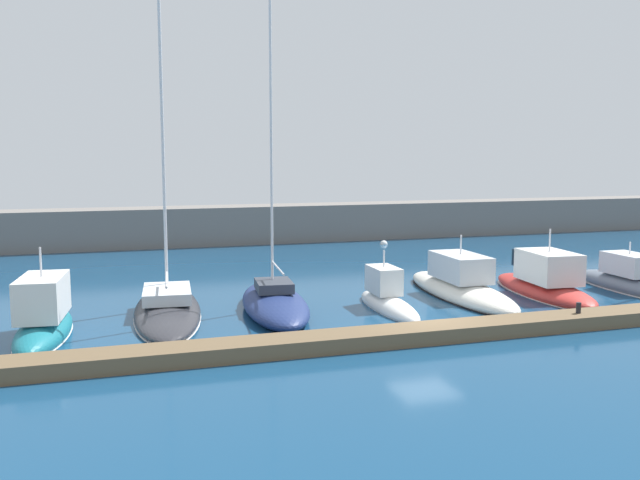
% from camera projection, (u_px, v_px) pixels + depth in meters
% --- Properties ---
extents(ground_plane, '(120.00, 120.00, 0.00)m').
position_uv_depth(ground_plane, '(425.00, 331.00, 26.88)').
color(ground_plane, navy).
extents(dock_pier, '(42.67, 1.56, 0.57)m').
position_uv_depth(dock_pier, '(441.00, 332.00, 25.60)').
color(dock_pier, brown).
rests_on(dock_pier, ground_plane).
extents(breakwater_seawall, '(108.00, 3.51, 2.98)m').
position_uv_depth(breakwater_seawall, '(264.00, 224.00, 54.27)').
color(breakwater_seawall, slate).
rests_on(breakwater_seawall, ground_plane).
extents(motorboat_teal_second, '(2.52, 6.74, 3.90)m').
position_uv_depth(motorboat_teal_second, '(44.00, 319.00, 25.86)').
color(motorboat_teal_second, '#19707F').
rests_on(motorboat_teal_second, ground_plane).
extents(sailboat_charcoal_third, '(3.77, 10.76, 19.22)m').
position_uv_depth(sailboat_charcoal_third, '(167.00, 307.00, 29.61)').
color(sailboat_charcoal_third, '#2D2D33').
rests_on(sailboat_charcoal_third, ground_plane).
extents(sailboat_navy_fourth, '(3.64, 8.94, 14.19)m').
position_uv_depth(sailboat_navy_fourth, '(275.00, 303.00, 30.05)').
color(sailboat_navy_fourth, navy).
rests_on(sailboat_navy_fourth, ground_plane).
extents(motorboat_white_fifth, '(1.62, 6.11, 3.06)m').
position_uv_depth(motorboat_white_fifth, '(387.00, 300.00, 30.67)').
color(motorboat_white_fifth, white).
rests_on(motorboat_white_fifth, ground_plane).
extents(motorboat_ivory_sixth, '(2.96, 10.23, 3.43)m').
position_uv_depth(motorboat_ivory_sixth, '(460.00, 286.00, 33.43)').
color(motorboat_ivory_sixth, silver).
rests_on(motorboat_ivory_sixth, ground_plane).
extents(motorboat_red_seventh, '(3.40, 8.66, 3.64)m').
position_uv_depth(motorboat_red_seventh, '(544.00, 282.00, 33.74)').
color(motorboat_red_seventh, '#B72D28').
rests_on(motorboat_red_seventh, ground_plane).
extents(motorboat_slate_eighth, '(2.20, 7.92, 2.79)m').
position_uv_depth(motorboat_slate_eighth, '(629.00, 281.00, 34.78)').
color(motorboat_slate_eighth, slate).
rests_on(motorboat_slate_eighth, ground_plane).
extents(mooring_buoy_white, '(0.61, 0.61, 0.61)m').
position_uv_depth(mooring_buoy_white, '(384.00, 244.00, 53.04)').
color(mooring_buoy_white, white).
rests_on(mooring_buoy_white, ground_plane).
extents(dock_bollard, '(0.20, 0.20, 0.44)m').
position_uv_depth(dock_bollard, '(579.00, 308.00, 27.40)').
color(dock_bollard, black).
rests_on(dock_bollard, dock_pier).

